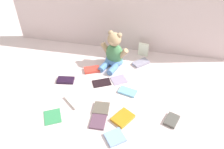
% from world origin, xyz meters
% --- Properties ---
extents(ground_plane, '(3.20, 3.20, 0.00)m').
position_xyz_m(ground_plane, '(0.00, 0.00, 0.00)').
color(ground_plane, silver).
extents(backdrop_drape, '(1.83, 0.03, 0.71)m').
position_xyz_m(backdrop_drape, '(0.00, 0.38, 0.36)').
color(backdrop_drape, beige).
rests_on(backdrop_drape, ground_plane).
extents(teddy_bear, '(0.23, 0.23, 0.27)m').
position_xyz_m(teddy_bear, '(-0.05, 0.14, 0.10)').
color(teddy_bear, '#4C8C59').
rests_on(teddy_bear, ground_plane).
extents(book_case_0, '(0.14, 0.15, 0.01)m').
position_xyz_m(book_case_0, '(-0.31, -0.44, 0.00)').
color(book_case_0, '#379157').
rests_on(book_case_0, ground_plane).
extents(book_case_1, '(0.14, 0.13, 0.02)m').
position_xyz_m(book_case_1, '(0.16, 0.18, 0.01)').
color(book_case_1, '#8E8CA4').
rests_on(book_case_1, ground_plane).
extents(book_case_2, '(0.13, 0.09, 0.02)m').
position_xyz_m(book_case_2, '(0.10, -0.15, 0.01)').
color(book_case_2, '#73BAE5').
rests_on(book_case_2, ground_plane).
extents(book_case_3, '(0.15, 0.12, 0.01)m').
position_xyz_m(book_case_3, '(-0.09, -0.09, 0.00)').
color(book_case_3, black).
rests_on(book_case_3, ground_plane).
extents(book_case_4, '(0.10, 0.10, 0.02)m').
position_xyz_m(book_case_4, '(-0.04, -0.32, 0.01)').
color(book_case_4, '#5E5549').
rests_on(book_case_4, ground_plane).
extents(book_case_5, '(0.14, 0.14, 0.02)m').
position_xyz_m(book_case_5, '(0.09, -0.51, 0.01)').
color(book_case_5, '#83A9DD').
rests_on(book_case_5, ground_plane).
extents(book_case_6, '(0.12, 0.08, 0.02)m').
position_xyz_m(book_case_6, '(-0.34, -0.12, 0.01)').
color(book_case_6, black).
rests_on(book_case_6, ground_plane).
extents(book_case_7, '(0.09, 0.14, 0.01)m').
position_xyz_m(book_case_7, '(-0.03, -0.41, 0.01)').
color(book_case_7, '#5D3D52').
rests_on(book_case_7, ground_plane).
extents(book_case_8, '(0.08, 0.03, 0.11)m').
position_xyz_m(book_case_8, '(0.16, 0.30, 0.05)').
color(book_case_8, white).
rests_on(book_case_8, ground_plane).
extents(book_case_9, '(0.13, 0.13, 0.01)m').
position_xyz_m(book_case_9, '(0.02, -0.03, 0.00)').
color(book_case_9, '#9A8AA9').
rests_on(book_case_9, ground_plane).
extents(book_case_10, '(0.14, 0.15, 0.02)m').
position_xyz_m(book_case_10, '(0.11, -0.37, 0.01)').
color(book_case_10, orange).
rests_on(book_case_10, ground_plane).
extents(book_case_11, '(0.13, 0.11, 0.02)m').
position_xyz_m(book_case_11, '(-0.19, 0.03, 0.01)').
color(book_case_11, '#CD3D31').
rests_on(book_case_11, ground_plane).
extents(book_case_12, '(0.16, 0.16, 0.02)m').
position_xyz_m(book_case_12, '(-0.21, -0.28, 0.01)').
color(book_case_12, white).
rests_on(book_case_12, ground_plane).
extents(book_case_13, '(0.10, 0.12, 0.02)m').
position_xyz_m(book_case_13, '(0.39, -0.33, 0.01)').
color(book_case_13, '#504E49').
rests_on(book_case_13, ground_plane).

